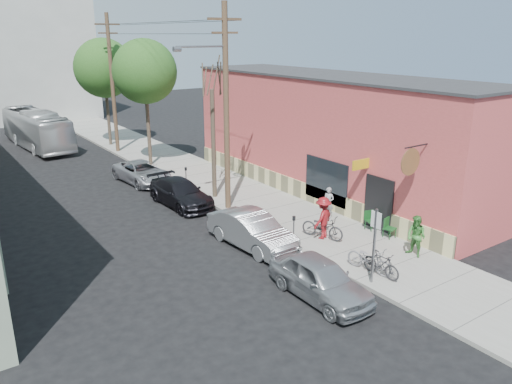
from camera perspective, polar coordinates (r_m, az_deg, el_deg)
ground at (r=20.39m, az=-0.88°, el=-7.62°), size 120.00×120.00×0.00m
sidewalk at (r=31.27m, az=-5.78°, el=1.53°), size 4.50×58.00×0.15m
cafe_building at (r=28.52m, az=8.48°, el=6.53°), size 6.60×20.20×6.61m
sign_post at (r=18.04m, az=13.40°, el=-5.25°), size 0.07×0.45×2.80m
parking_meter_near at (r=21.16m, az=4.34°, el=-3.81°), size 0.14×0.14×1.24m
parking_meter_far at (r=29.01m, az=-8.01°, el=2.03°), size 0.14×0.14×1.24m
utility_pole_near at (r=24.56m, az=-3.54°, el=9.90°), size 3.57×0.28×10.00m
utility_pole_far at (r=38.96m, az=-16.12°, el=12.02°), size 1.80×0.28×10.00m
tree_bare at (r=26.82m, az=-4.89°, el=5.43°), size 0.24×0.24×5.82m
tree_leafy_mid at (r=34.03m, az=-12.60°, el=13.28°), size 4.18×4.18×8.31m
tree_leafy_far at (r=41.45m, az=-16.98°, el=13.38°), size 4.55×4.55×8.30m
patio_chair_a at (r=23.30m, az=13.06°, el=-3.21°), size 0.63×0.63×0.88m
patio_chair_b at (r=22.61m, az=15.04°, el=-4.03°), size 0.60×0.60×0.88m
patron_grey at (r=24.35m, az=8.28°, el=-1.21°), size 0.54×0.65×1.53m
patron_green at (r=20.94m, az=17.83°, el=-4.85°), size 0.65×0.83×1.70m
cyclist at (r=21.82m, az=7.66°, el=-2.96°), size 1.36×1.04×1.87m
cyclist_bike at (r=21.97m, az=7.61°, el=-3.98°), size 1.34×2.08×1.03m
parked_bike_a at (r=19.05m, az=14.11°, el=-8.00°), size 0.57×1.63×0.96m
parked_bike_b at (r=19.32m, az=12.82°, el=-7.48°), size 0.98×1.98×0.99m
car_0 at (r=17.43m, az=7.31°, el=-9.78°), size 1.74×4.23×1.43m
car_1 at (r=21.19m, az=-0.47°, el=-4.41°), size 1.93×4.65×1.50m
car_2 at (r=26.63m, az=-8.62°, el=-0.10°), size 2.09×4.75×1.36m
car_3 at (r=31.17m, az=-12.89°, el=2.20°), size 2.52×4.79×1.29m
bus at (r=43.48m, az=-23.78°, el=6.58°), size 3.24×10.73×2.95m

